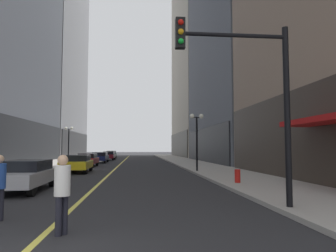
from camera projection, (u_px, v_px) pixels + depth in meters
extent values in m
plane|color=#262628|center=(122.00, 163.00, 39.31)|extent=(200.00, 200.00, 0.00)
cube|color=#9E9991|center=(55.00, 162.00, 38.53)|extent=(4.50, 78.00, 0.15)
cube|color=#9E9991|center=(186.00, 162.00, 40.11)|extent=(4.50, 78.00, 0.15)
cube|color=#E5D64C|center=(122.00, 163.00, 39.31)|extent=(0.16, 70.00, 0.01)
cube|color=#212327|center=(34.00, 143.00, 37.97)|extent=(0.50, 22.80, 5.00)
cube|color=#2C2C2E|center=(76.00, 145.00, 63.29)|extent=(0.50, 24.70, 5.00)
cube|color=#332A23|center=(299.00, 136.00, 16.68)|extent=(0.50, 20.90, 5.00)
cube|color=slate|center=(245.00, 26.00, 41.65)|extent=(11.48, 24.00, 36.29)
cube|color=#212327|center=(205.00, 145.00, 39.99)|extent=(0.50, 22.80, 4.36)
cube|color=#B7AD99|center=(213.00, 50.00, 67.50)|extent=(15.30, 26.00, 46.17)
cube|color=#403C35|center=(179.00, 145.00, 65.33)|extent=(0.50, 24.70, 5.00)
cube|color=#B21414|center=(326.00, 120.00, 12.80)|extent=(1.60, 5.10, 0.24)
cube|color=#B7B7BC|center=(25.00, 177.00, 13.43)|extent=(1.86, 4.53, 0.55)
cube|color=black|center=(27.00, 166.00, 13.69)|extent=(1.61, 2.54, 0.50)
cylinder|color=black|center=(32.00, 188.00, 11.94)|extent=(0.23, 0.64, 0.64)
cylinder|color=black|center=(52.00, 180.00, 15.06)|extent=(0.23, 0.64, 0.64)
cylinder|color=black|center=(19.00, 180.00, 14.88)|extent=(0.23, 0.64, 0.64)
cube|color=yellow|center=(77.00, 165.00, 23.56)|extent=(2.02, 4.49, 0.55)
cube|color=black|center=(78.00, 158.00, 23.81)|extent=(1.74, 2.53, 0.50)
cylinder|color=black|center=(85.00, 170.00, 22.11)|extent=(0.24, 0.65, 0.64)
cylinder|color=black|center=(61.00, 170.00, 21.90)|extent=(0.24, 0.65, 0.64)
cylinder|color=black|center=(91.00, 167.00, 25.18)|extent=(0.24, 0.65, 0.64)
cylinder|color=black|center=(70.00, 167.00, 24.98)|extent=(0.24, 0.65, 0.64)
cube|color=#B21919|center=(87.00, 161.00, 30.80)|extent=(1.80, 4.21, 0.55)
cube|color=black|center=(88.00, 156.00, 31.05)|extent=(1.56, 2.37, 0.50)
cylinder|color=black|center=(92.00, 164.00, 29.39)|extent=(0.23, 0.64, 0.64)
cylinder|color=black|center=(76.00, 164.00, 29.27)|extent=(0.23, 0.64, 0.64)
cylinder|color=black|center=(97.00, 163.00, 32.30)|extent=(0.23, 0.64, 0.64)
cylinder|color=black|center=(83.00, 163.00, 32.18)|extent=(0.23, 0.64, 0.64)
cube|color=#141E4C|center=(100.00, 158.00, 39.01)|extent=(1.87, 4.71, 0.55)
cube|color=black|center=(100.00, 154.00, 39.28)|extent=(1.64, 2.64, 0.50)
cylinder|color=black|center=(105.00, 161.00, 37.43)|extent=(0.22, 0.64, 0.64)
cylinder|color=black|center=(91.00, 161.00, 37.28)|extent=(0.22, 0.64, 0.64)
cylinder|color=black|center=(108.00, 160.00, 40.70)|extent=(0.22, 0.64, 0.64)
cylinder|color=black|center=(95.00, 160.00, 40.55)|extent=(0.22, 0.64, 0.64)
cube|color=maroon|center=(109.00, 156.00, 47.35)|extent=(1.80, 4.05, 0.55)
cube|color=black|center=(109.00, 153.00, 47.58)|extent=(1.55, 2.28, 0.50)
cylinder|color=black|center=(113.00, 158.00, 45.99)|extent=(0.23, 0.64, 0.64)
cylinder|color=black|center=(103.00, 158.00, 45.88)|extent=(0.23, 0.64, 0.64)
cylinder|color=black|center=(115.00, 158.00, 48.78)|extent=(0.23, 0.64, 0.64)
cylinder|color=black|center=(105.00, 158.00, 48.67)|extent=(0.23, 0.64, 0.64)
cube|color=#196038|center=(111.00, 155.00, 56.38)|extent=(1.96, 4.55, 0.55)
cube|color=black|center=(111.00, 152.00, 56.64)|extent=(1.67, 2.57, 0.50)
cylinder|color=black|center=(115.00, 157.00, 54.92)|extent=(0.24, 0.65, 0.64)
cylinder|color=black|center=(107.00, 157.00, 54.71)|extent=(0.24, 0.65, 0.64)
cylinder|color=black|center=(116.00, 156.00, 58.02)|extent=(0.24, 0.65, 0.64)
cylinder|color=black|center=(108.00, 156.00, 57.81)|extent=(0.24, 0.65, 0.64)
cylinder|color=black|center=(65.00, 215.00, 6.73)|extent=(0.14, 0.14, 0.83)
cylinder|color=black|center=(59.00, 216.00, 6.60)|extent=(0.14, 0.14, 0.83)
cylinder|color=silver|center=(62.00, 180.00, 6.72)|extent=(0.48, 0.48, 0.66)
sphere|color=tan|center=(63.00, 160.00, 6.75)|extent=(0.22, 0.22, 0.22)
cylinder|color=black|center=(1.00, 204.00, 8.01)|extent=(0.14, 0.14, 0.82)
sphere|color=tan|center=(0.00, 159.00, 8.02)|extent=(0.22, 0.22, 0.22)
cylinder|color=black|center=(287.00, 118.00, 9.22)|extent=(0.18, 0.18, 5.50)
cylinder|color=black|center=(234.00, 35.00, 9.24)|extent=(3.20, 0.12, 0.12)
cube|color=black|center=(180.00, 33.00, 9.09)|extent=(0.28, 0.24, 0.90)
sphere|color=red|center=(181.00, 22.00, 8.97)|extent=(0.17, 0.17, 0.17)
sphere|color=orange|center=(181.00, 32.00, 8.95)|extent=(0.17, 0.17, 0.17)
sphere|color=green|center=(181.00, 41.00, 8.93)|extent=(0.17, 0.17, 0.17)
cylinder|color=black|center=(69.00, 146.00, 37.85)|extent=(0.14, 0.14, 4.20)
cylinder|color=black|center=(69.00, 129.00, 37.99)|extent=(0.80, 0.06, 0.06)
sphere|color=white|center=(66.00, 128.00, 37.96)|extent=(0.36, 0.36, 0.36)
sphere|color=white|center=(72.00, 128.00, 38.03)|extent=(0.36, 0.36, 0.36)
cylinder|color=black|center=(197.00, 145.00, 23.34)|extent=(0.14, 0.14, 4.20)
cylinder|color=black|center=(197.00, 117.00, 23.48)|extent=(0.80, 0.06, 0.06)
sphere|color=white|center=(192.00, 116.00, 23.45)|extent=(0.36, 0.36, 0.36)
sphere|color=white|center=(201.00, 116.00, 23.52)|extent=(0.36, 0.36, 0.36)
cylinder|color=red|center=(238.00, 178.00, 15.35)|extent=(0.28, 0.28, 0.80)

